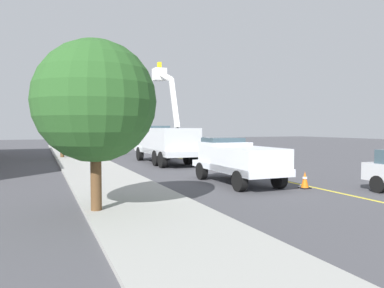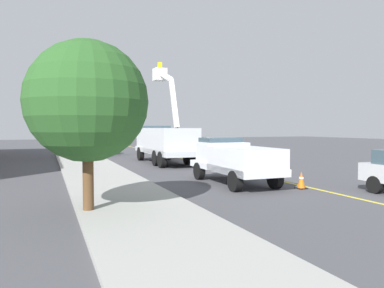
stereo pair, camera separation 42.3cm
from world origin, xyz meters
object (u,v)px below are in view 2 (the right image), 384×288
traffic_cone_mid_rear (174,154)px  utility_bucket_truck (165,141)px  service_pickup_truck (235,159)px  traffic_signal_mast (95,82)px  passing_minivan (192,144)px  traffic_cone_leading (301,180)px  traffic_cone_mid_front (221,163)px

traffic_cone_mid_rear → utility_bucket_truck: bearing=150.5°
service_pickup_truck → traffic_signal_mast: (14.63, 4.08, 4.93)m
passing_minivan → traffic_cone_leading: passing_minivan is taller
service_pickup_truck → passing_minivan: bearing=-16.4°
utility_bucket_truck → traffic_cone_leading: (-12.79, -1.75, -1.27)m
utility_bucket_truck → service_pickup_truck: size_ratio=1.46×
traffic_cone_leading → passing_minivan: bearing=-9.2°
service_pickup_truck → traffic_signal_mast: bearing=15.6°
traffic_cone_mid_front → traffic_signal_mast: (8.82, 6.36, 5.68)m
traffic_cone_mid_front → traffic_signal_mast: size_ratio=0.08×
utility_bucket_truck → passing_minivan: (6.76, -4.91, -0.65)m
traffic_cone_mid_rear → traffic_signal_mast: (0.47, 6.31, 5.69)m
utility_bucket_truck → traffic_cone_leading: bearing=-172.2°
traffic_cone_mid_front → traffic_cone_mid_rear: size_ratio=1.01×
passing_minivan → traffic_cone_leading: 19.82m
utility_bucket_truck → traffic_cone_mid_front: 5.33m
traffic_cone_mid_front → traffic_cone_mid_rear: (8.34, 0.06, -0.00)m
traffic_cone_leading → traffic_cone_mid_front: traffic_cone_mid_front is taller
passing_minivan → traffic_cone_mid_rear: 4.30m
utility_bucket_truck → traffic_cone_leading: size_ratio=11.44×
utility_bucket_truck → traffic_cone_mid_front: size_ratio=11.06×
passing_minivan → traffic_signal_mast: 10.82m
traffic_cone_leading → traffic_cone_mid_rear: 16.40m
utility_bucket_truck → service_pickup_truck: (-10.55, 0.18, -0.50)m
traffic_cone_mid_front → traffic_cone_mid_rear: bearing=0.4°
service_pickup_truck → traffic_cone_leading: (-2.24, -1.93, -0.77)m
utility_bucket_truck → traffic_cone_mid_front: (-4.74, -2.10, -1.26)m
traffic_signal_mast → passing_minivan: bearing=-73.7°
passing_minivan → utility_bucket_truck: bearing=144.0°
service_pickup_truck → traffic_cone_mid_rear: service_pickup_truck is taller
traffic_cone_leading → traffic_cone_mid_rear: size_ratio=0.98×
service_pickup_truck → passing_minivan: service_pickup_truck is taller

